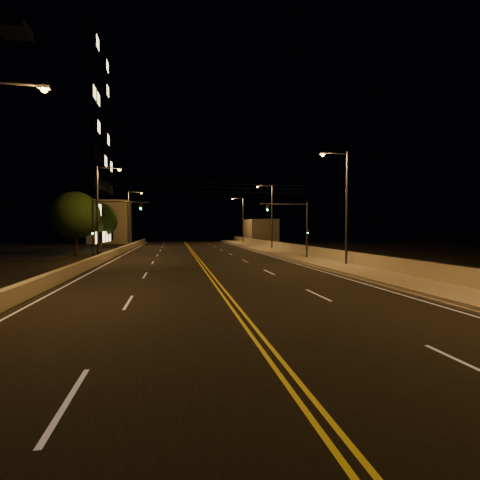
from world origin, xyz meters
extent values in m
plane|color=black|center=(0.00, 0.00, 0.00)|extent=(160.00, 160.00, 0.00)
cube|color=black|center=(0.00, 20.00, 0.01)|extent=(18.00, 120.00, 0.02)
cube|color=gray|center=(10.80, 20.00, 0.15)|extent=(3.60, 120.00, 0.30)
cube|color=gray|center=(8.93, 20.00, 0.07)|extent=(0.14, 120.00, 0.15)
cube|color=#AFA992|center=(12.45, 20.00, 0.80)|extent=(0.30, 120.00, 1.00)
cube|color=#AFA992|center=(-9.39, 20.00, 0.40)|extent=(0.45, 120.00, 0.79)
cube|color=gray|center=(16.50, 70.21, 2.62)|extent=(6.00, 10.00, 5.23)
cube|color=gray|center=(-16.00, 73.18, 4.57)|extent=(8.00, 8.00, 9.13)
cylinder|color=black|center=(12.45, 20.00, 1.33)|extent=(0.06, 120.00, 0.06)
cube|color=silver|center=(-8.60, 20.00, 0.02)|extent=(0.12, 116.00, 0.00)
cube|color=silver|center=(8.60, 20.00, 0.02)|extent=(0.12, 116.00, 0.00)
cube|color=gold|center=(-0.15, 20.00, 0.02)|extent=(0.12, 116.00, 0.00)
cube|color=gold|center=(0.15, 20.00, 0.02)|extent=(0.12, 116.00, 0.00)
cube|color=silver|center=(-4.50, 1.50, 0.02)|extent=(0.12, 3.00, 0.00)
cube|color=silver|center=(-4.50, 10.50, 0.02)|extent=(0.12, 3.00, 0.00)
cube|color=silver|center=(-4.50, 19.50, 0.02)|extent=(0.12, 3.00, 0.00)
cube|color=silver|center=(-4.50, 28.50, 0.02)|extent=(0.12, 3.00, 0.00)
cube|color=silver|center=(-4.50, 37.50, 0.02)|extent=(0.12, 3.00, 0.00)
cube|color=silver|center=(-4.50, 46.50, 0.02)|extent=(0.12, 3.00, 0.00)
cube|color=silver|center=(-4.50, 55.50, 0.02)|extent=(0.12, 3.00, 0.00)
cube|color=silver|center=(-4.50, 64.50, 0.02)|extent=(0.12, 3.00, 0.00)
cube|color=silver|center=(-4.50, 73.50, 0.02)|extent=(0.12, 3.00, 0.00)
cube|color=silver|center=(4.50, 1.50, 0.02)|extent=(0.12, 3.00, 0.00)
cube|color=silver|center=(4.50, 10.50, 0.02)|extent=(0.12, 3.00, 0.00)
cube|color=silver|center=(4.50, 19.50, 0.02)|extent=(0.12, 3.00, 0.00)
cube|color=silver|center=(4.50, 28.50, 0.02)|extent=(0.12, 3.00, 0.00)
cube|color=silver|center=(4.50, 37.50, 0.02)|extent=(0.12, 3.00, 0.00)
cube|color=silver|center=(4.50, 46.50, 0.02)|extent=(0.12, 3.00, 0.00)
cube|color=silver|center=(4.50, 55.50, 0.02)|extent=(0.12, 3.00, 0.00)
cube|color=silver|center=(4.50, 64.50, 0.02)|extent=(0.12, 3.00, 0.00)
cube|color=silver|center=(4.50, 73.50, 0.02)|extent=(0.12, 3.00, 0.00)
cylinder|color=#2D2D33|center=(11.80, 21.51, 4.84)|extent=(0.20, 0.20, 9.68)
cylinder|color=#2D2D33|center=(10.70, 21.51, 9.53)|extent=(2.20, 0.12, 0.12)
cube|color=#2D2D33|center=(9.60, 21.51, 9.46)|extent=(0.50, 0.25, 0.14)
sphere|color=#FF9E2D|center=(9.60, 21.51, 9.36)|extent=(0.28, 0.28, 0.28)
cylinder|color=#2D2D33|center=(11.80, 44.17, 4.84)|extent=(0.20, 0.20, 9.68)
cylinder|color=#2D2D33|center=(10.70, 44.17, 9.53)|extent=(2.20, 0.12, 0.12)
cube|color=#2D2D33|center=(9.60, 44.17, 9.46)|extent=(0.50, 0.25, 0.14)
sphere|color=#FF9E2D|center=(9.60, 44.17, 9.36)|extent=(0.28, 0.28, 0.28)
cylinder|color=#2D2D33|center=(11.80, 66.06, 4.84)|extent=(0.20, 0.20, 9.68)
cylinder|color=#2D2D33|center=(10.70, 66.06, 9.53)|extent=(2.20, 0.12, 0.12)
cube|color=#2D2D33|center=(9.60, 66.06, 9.46)|extent=(0.50, 0.25, 0.14)
sphere|color=#FF9E2D|center=(9.60, 66.06, 9.36)|extent=(0.28, 0.28, 0.28)
cylinder|color=#2D2D33|center=(-9.10, 11.13, 9.53)|extent=(2.20, 0.12, 0.12)
cube|color=#2D2D33|center=(-8.00, 11.13, 9.46)|extent=(0.50, 0.25, 0.14)
sphere|color=#FF9E2D|center=(-8.00, 11.13, 9.36)|extent=(0.28, 0.28, 0.28)
cylinder|color=#2D2D33|center=(-10.20, 32.35, 4.84)|extent=(0.20, 0.20, 9.68)
cylinder|color=#2D2D33|center=(-9.10, 32.35, 9.53)|extent=(2.20, 0.12, 0.12)
cube|color=#2D2D33|center=(-8.00, 32.35, 9.46)|extent=(0.50, 0.25, 0.14)
sphere|color=#FF9E2D|center=(-8.00, 32.35, 9.36)|extent=(0.28, 0.28, 0.28)
cylinder|color=#2D2D33|center=(-10.20, 57.08, 4.84)|extent=(0.20, 0.20, 9.68)
cylinder|color=#2D2D33|center=(-9.10, 57.08, 9.53)|extent=(2.20, 0.12, 0.12)
cube|color=#2D2D33|center=(-8.00, 57.08, 9.46)|extent=(0.50, 0.25, 0.14)
sphere|color=#FF9E2D|center=(-8.00, 57.08, 9.36)|extent=(0.28, 0.28, 0.28)
cylinder|color=#2D2D33|center=(11.00, 28.36, 2.98)|extent=(0.18, 0.18, 5.95)
cylinder|color=#2D2D33|center=(8.50, 28.36, 5.75)|extent=(5.00, 0.10, 0.10)
cube|color=black|center=(6.75, 28.36, 5.40)|extent=(0.28, 0.18, 0.80)
sphere|color=#19FF4C|center=(6.75, 28.25, 5.15)|extent=(0.14, 0.14, 0.14)
cube|color=black|center=(11.00, 28.21, 3.00)|extent=(0.22, 0.14, 0.55)
cylinder|color=#2D2D33|center=(-9.80, 28.36, 2.98)|extent=(0.18, 0.18, 5.95)
cylinder|color=#2D2D33|center=(-7.30, 28.36, 5.75)|extent=(5.00, 0.10, 0.10)
cube|color=black|center=(-5.55, 28.36, 5.40)|extent=(0.28, 0.18, 0.80)
sphere|color=#19FF4C|center=(-5.55, 28.25, 5.15)|extent=(0.14, 0.14, 0.14)
cube|color=black|center=(-9.80, 28.21, 3.00)|extent=(0.22, 0.14, 0.55)
cylinder|color=black|center=(0.00, 29.50, 7.00)|extent=(22.00, 0.03, 0.03)
cylinder|color=black|center=(0.00, 29.50, 7.40)|extent=(22.00, 0.03, 0.03)
cylinder|color=black|center=(0.00, 29.50, 7.80)|extent=(22.00, 0.03, 0.03)
cube|color=gray|center=(-24.73, 49.91, 15.51)|extent=(24.00, 15.00, 31.02)
cube|color=#2D2D33|center=(-24.73, 49.91, 31.62)|extent=(4.00, 4.00, 1.20)
cylinder|color=black|center=(-14.05, 39.02, 1.34)|extent=(0.36, 0.36, 2.68)
sphere|color=black|center=(-14.05, 39.02, 4.84)|extent=(5.66, 5.66, 5.66)
cylinder|color=black|center=(-15.52, 44.62, 1.36)|extent=(0.36, 0.36, 2.73)
sphere|color=black|center=(-15.52, 44.62, 4.92)|extent=(5.75, 5.75, 5.75)
cylinder|color=black|center=(-13.89, 52.14, 1.27)|extent=(0.36, 0.36, 2.54)
sphere|color=black|center=(-13.89, 52.14, 4.59)|extent=(5.36, 5.36, 5.36)
camera|label=1|loc=(-2.47, -5.53, 3.34)|focal=26.00mm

